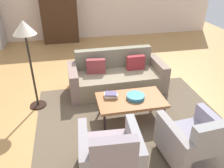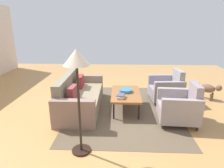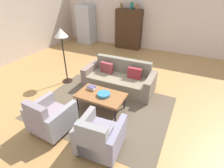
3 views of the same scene
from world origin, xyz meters
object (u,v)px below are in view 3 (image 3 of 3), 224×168
at_px(armchair_left, 49,119).
at_px(book_stack, 92,88).
at_px(coffee_table, 101,96).
at_px(refrigerator, 86,25).
at_px(couch, 120,79).
at_px(fruit_bowl, 104,94).
at_px(cabinet, 129,29).
at_px(armchair_right, 99,138).
at_px(vase_round, 132,6).
at_px(vase_tall, 121,6).
at_px(vase_small, 137,7).
at_px(floor_lamp, 61,38).

relative_size(armchair_left, book_stack, 3.54).
relative_size(coffee_table, refrigerator, 0.65).
bearing_deg(couch, fruit_bowl, 93.29).
bearing_deg(cabinet, couch, -72.36).
relative_size(armchair_left, cabinet, 0.49).
bearing_deg(armchair_right, couch, 99.69).
relative_size(couch, vase_round, 7.74).
bearing_deg(armchair_left, cabinet, 99.15).
bearing_deg(cabinet, book_stack, -80.03).
height_order(cabinet, vase_tall, vase_tall).
bearing_deg(book_stack, coffee_table, -20.52).
xyz_separation_m(armchair_right, cabinet, (-1.78, 6.03, 0.56)).
distance_m(armchair_left, book_stack, 1.33).
xyz_separation_m(armchair_right, fruit_bowl, (-0.52, 1.17, 0.13)).
bearing_deg(vase_small, armchair_right, -76.68).
height_order(armchair_left, armchair_right, same).
bearing_deg(book_stack, refrigerator, 124.27).
xyz_separation_m(couch, armchair_left, (-0.60, -2.35, 0.06)).
relative_size(book_stack, floor_lamp, 0.14).
xyz_separation_m(coffee_table, fruit_bowl, (0.08, 0.00, 0.07)).
bearing_deg(couch, vase_tall, -67.68).
xyz_separation_m(vase_round, vase_small, (0.25, 0.00, -0.04)).
height_order(book_stack, vase_tall, vase_tall).
xyz_separation_m(coffee_table, armchair_right, (0.61, -1.17, -0.05)).
xyz_separation_m(couch, vase_small, (-0.82, 3.68, 1.61)).
height_order(coffee_table, refrigerator, refrigerator).
relative_size(armchair_right, vase_tall, 3.87).
bearing_deg(couch, cabinet, -73.17).
bearing_deg(refrigerator, coffee_table, -53.71).
relative_size(armchair_right, vase_round, 3.23).
bearing_deg(armchair_left, vase_tall, 102.89).
xyz_separation_m(couch, vase_round, (-1.07, 3.68, 1.65)).
height_order(vase_tall, vase_round, vase_round).
xyz_separation_m(armchair_left, vase_tall, (-0.97, 6.03, 1.57)).
bearing_deg(vase_tall, floor_lamp, -91.93).
bearing_deg(fruit_bowl, cabinet, 104.47).
xyz_separation_m(coffee_table, vase_small, (-0.82, 4.86, 1.50)).
bearing_deg(couch, floor_lamp, 12.34).
xyz_separation_m(coffee_table, refrigerator, (-3.50, 4.76, 0.53)).
bearing_deg(cabinet, armchair_right, -73.59).
bearing_deg(vase_round, vase_tall, 180.00).
bearing_deg(floor_lamp, cabinet, 82.50).
height_order(coffee_table, vase_round, vase_round).
bearing_deg(vase_tall, coffee_table, -72.09).
relative_size(couch, floor_lamp, 1.23).
height_order(couch, armchair_left, armchair_left).
height_order(couch, armchair_right, armchair_right).
height_order(armchair_left, floor_lamp, floor_lamp).
bearing_deg(coffee_table, armchair_right, -62.56).
relative_size(vase_tall, vase_small, 1.13).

